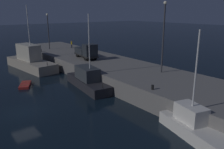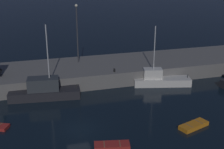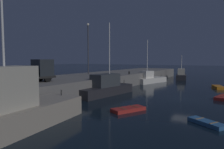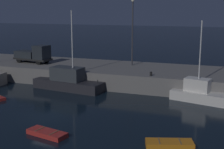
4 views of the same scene
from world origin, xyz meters
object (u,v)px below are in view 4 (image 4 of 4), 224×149
utility_truck (34,54)px  bollard_west (151,74)px  rowboat_white_mid (169,144)px  dinghy_orange_near (47,133)px  fishing_boat_white (207,95)px  fishing_boat_orange (68,81)px  lamp_post_east (132,28)px

utility_truck → bollard_west: 18.40m
rowboat_white_mid → utility_truck: 28.76m
dinghy_orange_near → bollard_west: bearing=72.5°
fishing_boat_white → utility_truck: bearing=169.5°
fishing_boat_orange → dinghy_orange_near: (5.29, -13.66, -0.89)m
fishing_boat_orange → lamp_post_east: size_ratio=1.07×
dinghy_orange_near → bollard_west: (4.84, 15.33, 2.21)m
lamp_post_east → dinghy_orange_near: bearing=-91.8°
utility_truck → dinghy_orange_near: bearing=-54.3°
fishing_boat_orange → dinghy_orange_near: size_ratio=2.72×
rowboat_white_mid → fishing_boat_white: bearing=81.8°
fishing_boat_white → dinghy_orange_near: (-11.38, -13.88, -0.64)m
utility_truck → fishing_boat_orange: bearing=-31.0°
rowboat_white_mid → utility_truck: bearing=143.0°
dinghy_orange_near → bollard_west: bollard_west is taller
fishing_boat_white → fishing_boat_orange: bearing=-179.2°
dinghy_orange_near → rowboat_white_mid: (9.56, 1.23, 0.03)m
lamp_post_east → bollard_west: bearing=-56.0°
lamp_post_east → utility_truck: 14.83m
dinghy_orange_near → lamp_post_east: bearing=88.2°
fishing_boat_white → lamp_post_east: 14.66m
fishing_boat_white → rowboat_white_mid: bearing=-98.2°
fishing_boat_orange → fishing_boat_white: bearing=0.8°
rowboat_white_mid → bollard_west: bearing=108.5°
fishing_boat_orange → lamp_post_east: (5.99, 7.82, 6.31)m
rowboat_white_mid → utility_truck: (-22.82, 17.22, 3.19)m
fishing_boat_white → fishing_boat_orange: 16.67m
dinghy_orange_near → utility_truck: size_ratio=0.60×
lamp_post_east → rowboat_white_mid: bearing=-66.4°
fishing_boat_orange → bollard_west: fishing_boat_orange is taller
fishing_boat_white → bollard_west: size_ratio=17.86×
rowboat_white_mid → lamp_post_east: bearing=113.6°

